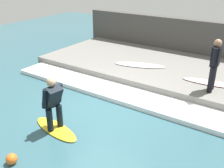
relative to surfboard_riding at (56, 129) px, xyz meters
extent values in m
plane|color=#335B66|center=(1.58, -0.44, -0.03)|extent=(28.00, 28.00, 0.00)
cube|color=slate|center=(5.53, -0.44, 0.15)|extent=(4.40, 9.74, 0.36)
cube|color=#474442|center=(7.98, -0.44, 0.90)|extent=(0.50, 10.23, 1.86)
cube|color=white|center=(2.75, -0.44, 0.04)|extent=(1.17, 9.26, 0.15)
ellipsoid|color=yellow|center=(0.00, 0.00, 0.00)|extent=(0.79, 1.71, 0.06)
cylinder|color=black|center=(-0.15, 0.03, 0.35)|extent=(0.16, 0.16, 0.63)
cylinder|color=black|center=(0.15, -0.03, 0.35)|extent=(0.16, 0.16, 0.63)
cube|color=black|center=(0.00, 0.00, 0.97)|extent=(0.48, 0.54, 0.66)
sphere|color=tan|center=(0.00, 0.00, 1.39)|extent=(0.24, 0.24, 0.24)
cylinder|color=black|center=(-0.23, 0.04, 1.01)|extent=(0.12, 0.22, 0.56)
cylinder|color=black|center=(0.23, -0.04, 1.01)|extent=(0.12, 0.22, 0.56)
cylinder|color=black|center=(4.24, -2.96, 0.76)|extent=(0.16, 0.16, 0.87)
cylinder|color=black|center=(3.93, -2.98, 0.76)|extent=(0.16, 0.16, 0.87)
cube|color=black|center=(4.09, -2.97, 1.51)|extent=(0.42, 0.27, 0.63)
sphere|color=#A87A5B|center=(4.09, -2.97, 1.93)|extent=(0.24, 0.24, 0.24)
cylinder|color=black|center=(4.32, -2.96, 1.54)|extent=(0.12, 0.12, 0.55)
cylinder|color=black|center=(3.85, -2.98, 1.54)|extent=(0.12, 0.12, 0.55)
ellipsoid|color=beige|center=(4.68, -2.92, 0.36)|extent=(0.77, 2.13, 0.06)
ellipsoid|color=silver|center=(4.88, 0.08, 0.36)|extent=(1.22, 2.13, 0.06)
sphere|color=orange|center=(-1.51, -0.15, 0.10)|extent=(0.26, 0.26, 0.26)
camera|label=1|loc=(-4.12, -4.62, 4.04)|focal=42.00mm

